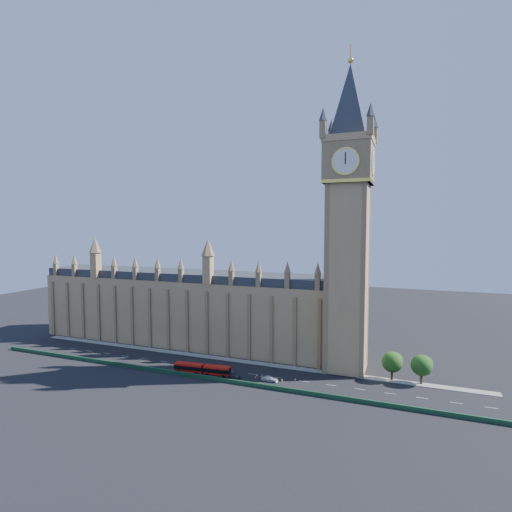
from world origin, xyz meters
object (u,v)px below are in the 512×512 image
(car_silver, at_px, (216,373))
(car_white, at_px, (270,379))
(red_bus, at_px, (202,369))
(car_grey, at_px, (233,375))

(car_silver, distance_m, car_white, 16.76)
(red_bus, xyz_separation_m, car_silver, (4.42, 0.61, -0.92))
(red_bus, height_order, car_white, red_bus)
(car_grey, bearing_deg, car_silver, 99.48)
(red_bus, distance_m, car_silver, 4.55)
(red_bus, height_order, car_silver, red_bus)
(red_bus, bearing_deg, car_grey, -1.01)
(car_silver, bearing_deg, car_white, -81.37)
(car_silver, xyz_separation_m, car_white, (16.69, 1.53, 0.08))
(car_grey, bearing_deg, car_white, -75.11)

